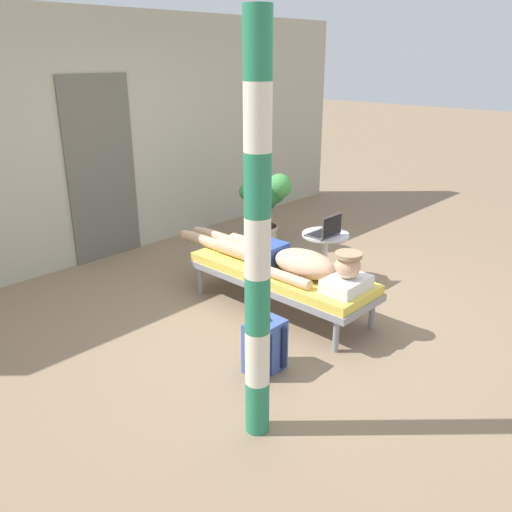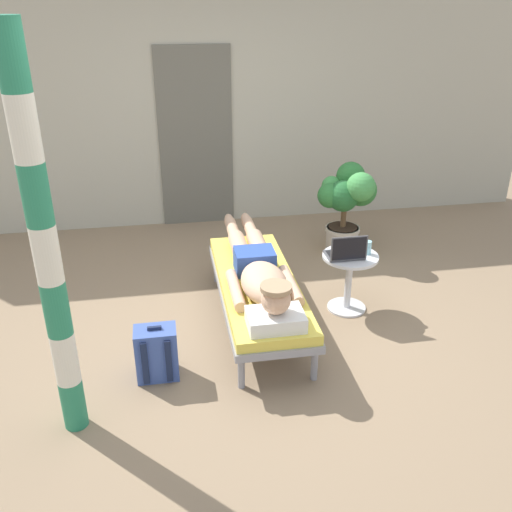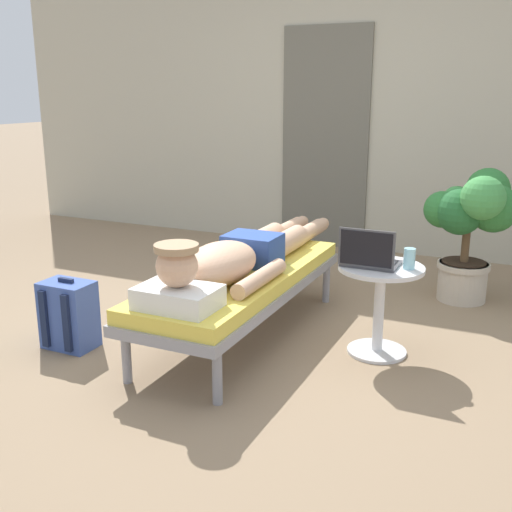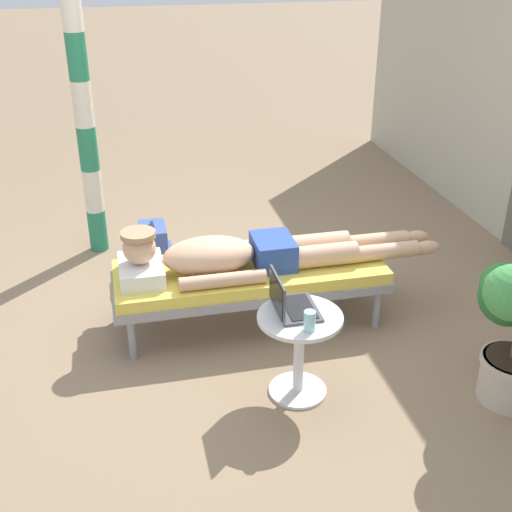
# 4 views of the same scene
# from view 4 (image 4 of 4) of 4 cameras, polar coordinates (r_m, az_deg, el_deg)

# --- Properties ---
(ground_plane) EXTENTS (40.00, 40.00, 0.00)m
(ground_plane) POSITION_cam_4_polar(r_m,az_deg,el_deg) (4.55, -1.14, -5.67)
(ground_plane) COLOR #8C7256
(lounge_chair) EXTENTS (0.63, 1.83, 0.42)m
(lounge_chair) POSITION_cam_4_polar(r_m,az_deg,el_deg) (4.38, -0.51, -1.81)
(lounge_chair) COLOR gray
(lounge_chair) RESTS_ON ground
(person_reclining) EXTENTS (0.53, 2.17, 0.33)m
(person_reclining) POSITION_cam_4_polar(r_m,az_deg,el_deg) (4.29, -1.07, 0.16)
(person_reclining) COLOR white
(person_reclining) RESTS_ON lounge_chair
(side_table) EXTENTS (0.48, 0.48, 0.52)m
(side_table) POSITION_cam_4_polar(r_m,az_deg,el_deg) (3.73, 3.79, -7.38)
(side_table) COLOR silver
(side_table) RESTS_ON ground
(laptop) EXTENTS (0.31, 0.24, 0.23)m
(laptop) POSITION_cam_4_polar(r_m,az_deg,el_deg) (3.64, 2.85, -4.03)
(laptop) COLOR #4C4C51
(laptop) RESTS_ON side_table
(drink_glass) EXTENTS (0.06, 0.06, 0.12)m
(drink_glass) POSITION_cam_4_polar(r_m,az_deg,el_deg) (3.48, 4.68, -5.66)
(drink_glass) COLOR #99D8E5
(drink_glass) RESTS_ON side_table
(backpack) EXTENTS (0.30, 0.26, 0.42)m
(backpack) POSITION_cam_4_polar(r_m,az_deg,el_deg) (5.13, -8.83, 0.50)
(backpack) COLOR #3F59A5
(backpack) RESTS_ON ground
(porch_post) EXTENTS (0.15, 0.15, 2.46)m
(porch_post) POSITION_cam_4_polar(r_m,az_deg,el_deg) (5.29, -14.86, 12.68)
(porch_post) COLOR #267F59
(porch_post) RESTS_ON ground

